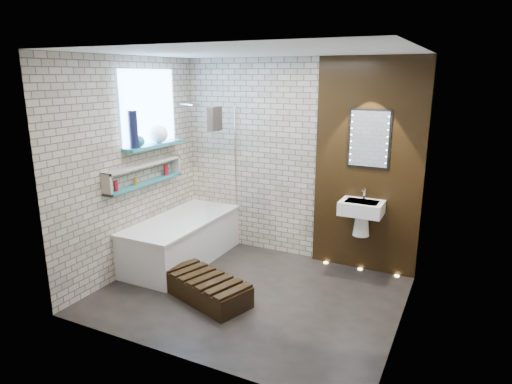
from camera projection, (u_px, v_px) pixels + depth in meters
The scene contains 15 objects.
ground at pixel (250, 294), 4.99m from camera, with size 3.20×3.20×0.00m, color black.
room_shell at pixel (250, 181), 4.66m from camera, with size 3.24×3.20×2.60m.
walnut_panel at pixel (368, 168), 5.35m from camera, with size 1.30×0.06×2.60m, color black.
clerestory_window at pixel (149, 115), 5.48m from camera, with size 0.18×1.00×0.94m.
display_niche at pixel (145, 174), 5.47m from camera, with size 0.14×1.30×0.26m.
bathtub at pixel (182, 239), 5.83m from camera, with size 0.79×1.74×0.70m.
bath_screen at pixel (221, 162), 5.81m from camera, with size 0.01×0.78×1.40m, color white.
towel at pixel (215, 119), 5.54m from camera, with size 0.09×0.23×0.30m, color #282220.
shower_head at pixel (194, 105), 5.86m from camera, with size 0.18×0.18×0.02m, color silver.
washbasin at pixel (361, 212), 5.31m from camera, with size 0.50×0.36×0.58m.
led_mirror at pixel (369, 139), 5.23m from camera, with size 0.50×0.02×0.70m.
walnut_step at pixel (206, 289), 4.87m from camera, with size 1.03×0.46×0.23m, color black.
niche_bottles at pixel (145, 177), 5.49m from camera, with size 0.06×0.98×0.15m.
sill_vases at pixel (150, 134), 5.43m from camera, with size 0.22×0.62×0.43m.
floor_uplights at pixel (360, 269), 5.62m from camera, with size 0.96×0.06×0.01m.
Camera 1 is at (2.07, -4.03, 2.39)m, focal length 31.25 mm.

